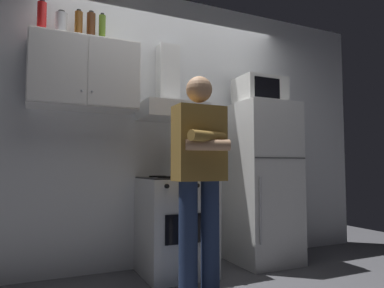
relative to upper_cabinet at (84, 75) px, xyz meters
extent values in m
plane|color=#4C4C51|center=(0.85, -0.37, -1.75)|extent=(7.00, 7.00, 0.00)
cube|color=white|center=(0.85, 0.23, -0.40)|extent=(4.80, 0.10, 2.70)
cube|color=white|center=(0.00, 0.01, 0.00)|extent=(0.90, 0.34, 0.60)
cube|color=white|center=(-0.22, -0.17, 0.00)|extent=(0.43, 0.01, 0.58)
cube|color=white|center=(0.22, -0.17, 0.00)|extent=(0.43, 0.01, 0.58)
sphere|color=#B2B2B7|center=(-0.04, -0.18, -0.18)|extent=(0.02, 0.02, 0.02)
sphere|color=#B2B2B7|center=(0.04, -0.18, -0.18)|extent=(0.02, 0.02, 0.02)
cube|color=white|center=(0.80, -0.12, -1.32)|extent=(0.60, 0.60, 0.85)
cube|color=black|center=(0.80, -0.12, -0.89)|extent=(0.59, 0.59, 0.01)
cube|color=black|center=(0.80, -0.43, -1.30)|extent=(0.42, 0.01, 0.24)
cylinder|color=black|center=(0.67, -0.24, -0.88)|extent=(0.16, 0.16, 0.01)
cylinder|color=black|center=(0.93, -0.24, -0.88)|extent=(0.16, 0.16, 0.01)
cylinder|color=black|center=(0.67, 0.00, -0.88)|extent=(0.16, 0.16, 0.01)
cylinder|color=black|center=(0.93, 0.00, -0.88)|extent=(0.16, 0.16, 0.01)
cylinder|color=black|center=(0.60, -0.44, -0.95)|extent=(0.04, 0.02, 0.04)
cylinder|color=black|center=(0.73, -0.44, -0.95)|extent=(0.04, 0.02, 0.04)
cylinder|color=black|center=(0.87, -0.44, -0.95)|extent=(0.04, 0.02, 0.04)
cylinder|color=black|center=(1.00, -0.44, -0.95)|extent=(0.04, 0.02, 0.04)
cube|color=white|center=(0.80, -0.04, -0.27)|extent=(0.60, 0.44, 0.15)
cube|color=white|center=(0.80, 0.10, 0.10)|extent=(0.20, 0.16, 0.60)
cube|color=silver|center=(1.75, -0.12, -0.95)|extent=(0.60, 0.60, 1.60)
cube|color=#4C4C4C|center=(1.75, -0.43, -0.71)|extent=(0.59, 0.01, 0.01)
cylinder|color=silver|center=(1.50, -0.44, -1.19)|extent=(0.02, 0.02, 0.60)
cube|color=silver|center=(1.75, -0.10, -0.01)|extent=(0.48, 0.36, 0.28)
cube|color=black|center=(1.71, -0.29, -0.01)|extent=(0.30, 0.01, 0.20)
cylinder|color=navy|center=(0.66, -0.72, -1.32)|extent=(0.14, 0.14, 0.85)
cylinder|color=navy|center=(0.84, -0.72, -1.32)|extent=(0.14, 0.14, 0.85)
cube|color=olive|center=(0.75, -0.72, -0.62)|extent=(0.38, 0.20, 0.56)
cylinder|color=olive|center=(0.75, -0.86, -0.58)|extent=(0.33, 0.17, 0.08)
cylinder|color=tan|center=(0.75, -0.86, -0.64)|extent=(0.33, 0.17, 0.08)
sphere|color=tan|center=(0.75, -0.72, -0.21)|extent=(0.20, 0.20, 0.20)
cylinder|color=#B7BABF|center=(0.93, -0.24, -0.81)|extent=(0.21, 0.21, 0.13)
cylinder|color=black|center=(0.80, -0.24, -0.77)|extent=(0.05, 0.01, 0.01)
cylinder|color=black|center=(1.06, -0.24, -0.77)|extent=(0.05, 0.01, 0.01)
cylinder|color=#47230F|center=(0.05, 0.00, 0.42)|extent=(0.07, 0.07, 0.25)
cylinder|color=black|center=(0.05, 0.00, 0.56)|extent=(0.04, 0.04, 0.02)
cylinder|color=red|center=(-0.35, -0.02, 0.43)|extent=(0.07, 0.07, 0.26)
cylinder|color=black|center=(-0.35, -0.02, 0.57)|extent=(0.04, 0.04, 0.02)
cylinder|color=brown|center=(-0.06, 0.00, 0.42)|extent=(0.07, 0.07, 0.24)
cylinder|color=black|center=(-0.06, 0.00, 0.55)|extent=(0.04, 0.04, 0.02)
cylinder|color=#4C6B19|center=(0.14, -0.01, 0.42)|extent=(0.06, 0.06, 0.25)
cylinder|color=black|center=(0.14, -0.01, 0.56)|extent=(0.03, 0.03, 0.02)
cylinder|color=#B2B5BA|center=(-0.20, 0.01, 0.41)|extent=(0.10, 0.10, 0.21)
cylinder|color=black|center=(-0.20, 0.01, 0.52)|extent=(0.05, 0.05, 0.02)
camera|label=1|loc=(-0.38, -3.07, -0.80)|focal=32.60mm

